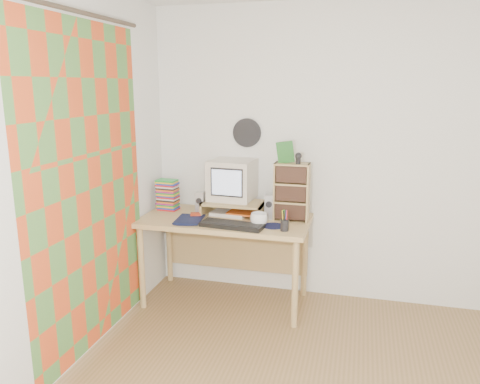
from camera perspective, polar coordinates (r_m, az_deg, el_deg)
The scene contains 20 objects.
back_wall at distance 4.02m, azimuth 13.94°, elevation 4.15°, with size 3.50×3.50×0.00m, color white.
left_wall at distance 2.92m, azimuth -23.70°, elevation 0.17°, with size 3.50×3.50×0.00m, color white.
curtain at distance 3.29m, azimuth -17.88°, elevation 0.24°, with size 2.20×2.20×0.00m, color #D74B1E.
wall_disc at distance 4.09m, azimuth 0.85°, elevation 7.23°, with size 0.25×0.25×0.02m, color black.
desk at distance 4.01m, azimuth -1.57°, elevation -4.80°, with size 1.40×0.70×0.75m.
monitor_riser at distance 3.97m, azimuth -0.75°, elevation -1.56°, with size 0.52×0.30×0.12m.
crt_monitor at distance 3.98m, azimuth -1.10°, elevation 1.39°, with size 0.36×0.36×0.34m, color beige.
speaker_left at distance 4.01m, azimuth -4.84°, elevation -1.36°, with size 0.07×0.07×0.20m, color #A6A6AA.
speaker_right at distance 3.87m, azimuth 3.65°, elevation -1.81°, with size 0.08×0.08×0.21m, color #A6A6AA.
keyboard at distance 3.67m, azimuth -0.98°, elevation -4.05°, with size 0.50×0.17×0.03m, color black.
dvd_stack at distance 4.20m, azimuth -8.82°, elevation -0.51°, with size 0.17×0.12×0.24m, color brown, non-canonical shape.
cd_rack at distance 3.83m, azimuth 6.31°, elevation 0.03°, with size 0.28×0.15×0.47m, color tan.
mug at distance 3.68m, azimuth 2.32°, elevation -3.39°, with size 0.14×0.14×0.11m, color white.
diary at distance 3.87m, azimuth -7.69°, elevation -3.11°, with size 0.25×0.19×0.05m, color #0D1333.
mousepad at distance 3.70m, azimuth 4.08°, elevation -4.15°, with size 0.18×0.18×0.00m, color black.
pen_cup at distance 3.58m, azimuth 5.46°, elevation -3.77°, with size 0.06×0.06×0.13m, color black, non-canonical shape.
papers at distance 4.00m, azimuth -0.53°, elevation -2.54°, with size 0.30×0.22×0.04m, color silver, non-canonical shape.
red_box at distance 3.93m, azimuth -5.43°, elevation -2.85°, with size 0.08×0.05×0.04m, color #A82C11.
game_box at distance 3.79m, azimuth 5.55°, elevation 4.86°, with size 0.13×0.03×0.17m, color #195819.
webcam at distance 3.75m, azimuth 7.13°, elevation 4.11°, with size 0.05×0.05×0.09m, color black, non-canonical shape.
Camera 1 is at (0.04, -2.22, 1.84)m, focal length 35.00 mm.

